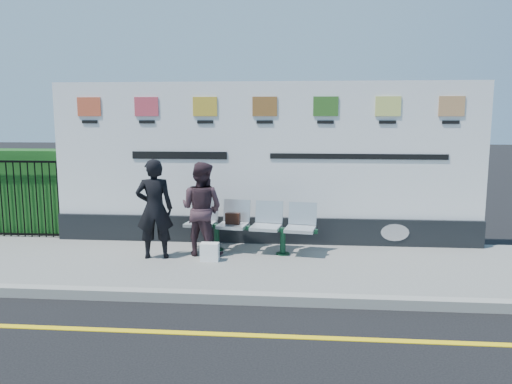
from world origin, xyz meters
The scene contains 12 objects.
ground centered at (0.00, 0.00, 0.00)m, with size 80.00×80.00×0.00m, color black.
pavement centered at (0.00, 2.50, 0.06)m, with size 14.00×3.00×0.12m, color slate.
kerb centered at (0.00, 1.00, 0.07)m, with size 14.00×0.18×0.14m, color gray.
yellow_line centered at (0.00, 0.00, 0.00)m, with size 14.00×0.10×0.01m, color yellow.
billboard centered at (0.50, 3.85, 1.42)m, with size 8.00×0.30×3.00m.
hedge centered at (-4.58, 4.30, 0.97)m, with size 2.35×0.70×1.70m, color #194D18.
railing centered at (-4.58, 3.85, 0.89)m, with size 2.05×0.06×1.54m, color black, non-canonical shape.
bench centered at (0.28, 3.11, 0.37)m, with size 2.29×0.59×0.49m, color silver, non-canonical shape.
woman_left centered at (-1.27, 2.64, 0.96)m, with size 0.61×0.40×1.68m, color black.
woman_right centered at (-0.52, 2.90, 0.93)m, with size 0.78×0.61×1.61m, color #37232A.
handbag_brown centered at (-0.02, 3.16, 0.71)m, with size 0.25×0.11×0.20m, color black.
carrier_bag_white centered at (-0.32, 2.52, 0.27)m, with size 0.30×0.18×0.30m, color white.
Camera 1 is at (1.13, -5.39, 2.50)m, focal length 35.00 mm.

